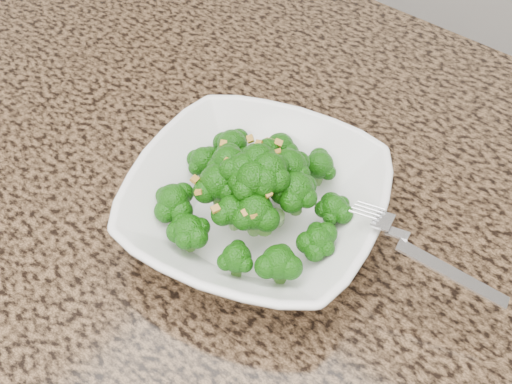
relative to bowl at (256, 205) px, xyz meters
The scene contains 5 objects.
granite_counter 0.13m from the bowl, 129.12° to the right, with size 1.64×1.04×0.03m, color brown.
bowl is the anchor object (origin of this frame).
broccoli_pile 0.06m from the bowl, ahead, with size 0.22×0.22×0.06m, color #165A0A, non-canonical shape.
garlic_topping 0.10m from the bowl, ahead, with size 0.13×0.13×0.01m, color #BF8D2E, non-canonical shape.
fork 0.15m from the bowl, 11.85° to the left, with size 0.17×0.03×0.01m, color silver, non-canonical shape.
Camera 1 is at (0.33, 0.08, 1.41)m, focal length 45.00 mm.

